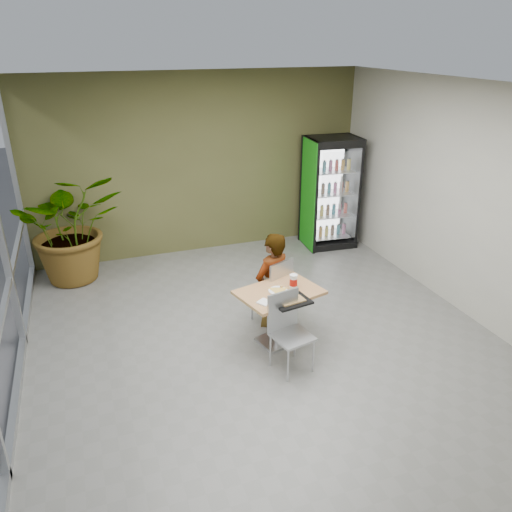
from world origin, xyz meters
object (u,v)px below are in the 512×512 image
object	(u,v)px
potted_plant	(71,227)
chair_near	(287,325)
cafeteria_tray	(291,301)
dining_table	(279,306)
soda_cup	(293,281)
seated_woman	(272,289)
chair_far	(276,286)
beverage_fridge	(330,193)

from	to	relation	value
potted_plant	chair_near	bearing A→B (deg)	-55.49
chair_near	potted_plant	bearing A→B (deg)	112.02
cafeteria_tray	potted_plant	size ratio (longest dim) A/B	0.25
dining_table	soda_cup	distance (m)	0.37
chair_near	potted_plant	size ratio (longest dim) A/B	0.53
chair_near	potted_plant	xyz separation A→B (m)	(-2.33, 3.39, 0.34)
chair_near	seated_woman	size ratio (longest dim) A/B	0.59
dining_table	chair_far	distance (m)	0.49
chair_near	beverage_fridge	distance (m)	4.05
seated_woman	dining_table	bearing A→B (deg)	55.09
soda_cup	beverage_fridge	xyz separation A→B (m)	(1.96, 2.79, 0.19)
dining_table	cafeteria_tray	world-z (taller)	cafeteria_tray
chair_far	chair_near	bearing A→B (deg)	52.40
beverage_fridge	dining_table	bearing A→B (deg)	-123.24
chair_far	cafeteria_tray	size ratio (longest dim) A/B	2.14
chair_far	chair_near	distance (m)	1.00
soda_cup	chair_far	bearing A→B (deg)	98.60
soda_cup	potted_plant	distance (m)	3.88
potted_plant	chair_far	bearing A→B (deg)	-43.31
beverage_fridge	potted_plant	distance (m)	4.59
chair_near	soda_cup	bearing A→B (deg)	48.09
cafeteria_tray	beverage_fridge	xyz separation A→B (m)	(2.14, 3.15, 0.26)
cafeteria_tray	potted_plant	world-z (taller)	potted_plant
seated_woman	cafeteria_tray	world-z (taller)	seated_woman
chair_far	potted_plant	size ratio (longest dim) A/B	0.54
dining_table	potted_plant	bearing A→B (deg)	130.05
dining_table	chair_far	size ratio (longest dim) A/B	1.20
chair_far	seated_woman	size ratio (longest dim) A/B	0.59
soda_cup	beverage_fridge	size ratio (longest dim) A/B	0.09
chair_near	soda_cup	world-z (taller)	chair_near
dining_table	beverage_fridge	world-z (taller)	beverage_fridge
seated_woman	potted_plant	world-z (taller)	potted_plant
chair_near	seated_woman	distance (m)	1.03
chair_near	seated_woman	xyz separation A→B (m)	(0.20, 1.01, -0.05)
seated_woman	beverage_fridge	xyz separation A→B (m)	(2.07, 2.32, 0.51)
dining_table	soda_cup	bearing A→B (deg)	9.37
dining_table	chair_far	world-z (taller)	chair_far
seated_woman	beverage_fridge	size ratio (longest dim) A/B	0.80
chair_far	soda_cup	xyz separation A→B (m)	(0.07, -0.43, 0.27)
seated_woman	cafeteria_tray	bearing A→B (deg)	60.95
soda_cup	potted_plant	world-z (taller)	potted_plant
chair_far	chair_near	world-z (taller)	chair_far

